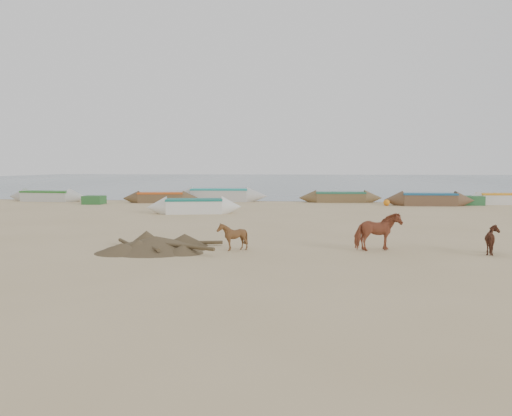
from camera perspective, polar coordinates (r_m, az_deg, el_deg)
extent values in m
plane|color=tan|center=(17.00, -1.41, -4.50)|extent=(140.00, 140.00, 0.00)
plane|color=slate|center=(98.69, 4.75, 3.23)|extent=(160.00, 160.00, 0.00)
imported|color=brown|center=(16.69, 13.71, -2.64)|extent=(1.62, 1.13, 1.25)
imported|color=#55341B|center=(16.28, -2.70, -3.27)|extent=(0.98, 0.91, 0.92)
imported|color=#562C1B|center=(17.28, 25.60, -3.32)|extent=(0.89, 1.00, 0.89)
cone|color=brown|center=(16.95, -11.39, -3.89)|extent=(3.42, 3.42, 0.43)
cube|color=#2C632E|center=(37.85, -18.02, 0.88)|extent=(1.40, 1.20, 0.60)
sphere|color=orange|center=(35.65, 14.70, 0.60)|extent=(0.44, 0.44, 0.44)
cube|color=slate|center=(38.68, -7.98, 1.12)|extent=(1.20, 1.10, 0.56)
cube|color=#2F6839|center=(38.29, 23.41, 0.79)|extent=(1.50, 1.20, 0.64)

